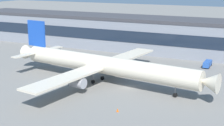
{
  "coord_description": "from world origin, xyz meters",
  "views": [
    {
      "loc": [
        34.48,
        -79.5,
        28.36
      ],
      "look_at": [
        -7.29,
        4.97,
        5.0
      ],
      "focal_mm": 54.08,
      "sensor_mm": 36.0,
      "label": 1
    }
  ],
  "objects_px": {
    "belt_loader": "(207,64)",
    "pushback_tractor": "(55,48)",
    "traffic_cone_1": "(118,110)",
    "airliner": "(103,65)"
  },
  "relations": [
    {
      "from": "airliner",
      "to": "pushback_tractor",
      "type": "xyz_separation_m",
      "value": [
        -37.98,
        30.06,
        -4.21
      ]
    },
    {
      "from": "airliner",
      "to": "belt_loader",
      "type": "relative_size",
      "value": 9.87
    },
    {
      "from": "airliner",
      "to": "traffic_cone_1",
      "type": "distance_m",
      "value": 22.39
    },
    {
      "from": "airliner",
      "to": "traffic_cone_1",
      "type": "relative_size",
      "value": 85.39
    },
    {
      "from": "belt_loader",
      "to": "pushback_tractor",
      "type": "xyz_separation_m",
      "value": [
        -60.95,
        -0.97,
        -0.1
      ]
    },
    {
      "from": "belt_loader",
      "to": "traffic_cone_1",
      "type": "xyz_separation_m",
      "value": [
        -10.04,
        -48.65,
        -0.78
      ]
    },
    {
      "from": "belt_loader",
      "to": "traffic_cone_1",
      "type": "relative_size",
      "value": 8.65
    },
    {
      "from": "airliner",
      "to": "belt_loader",
      "type": "xyz_separation_m",
      "value": [
        22.97,
        31.04,
        -4.1
      ]
    },
    {
      "from": "belt_loader",
      "to": "pushback_tractor",
      "type": "relative_size",
      "value": 1.27
    },
    {
      "from": "belt_loader",
      "to": "traffic_cone_1",
      "type": "height_order",
      "value": "belt_loader"
    }
  ]
}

